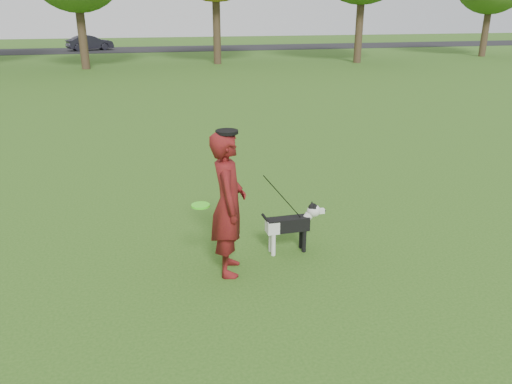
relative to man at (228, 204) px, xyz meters
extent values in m
plane|color=#285116|center=(0.59, 0.14, -0.96)|extent=(120.00, 120.00, 0.00)
cube|color=black|center=(0.59, 40.14, -0.95)|extent=(120.00, 7.00, 0.02)
imported|color=#5C0D17|center=(0.00, 0.00, 0.00)|extent=(0.58, 0.77, 1.92)
cube|color=black|center=(0.92, 0.34, -0.53)|extent=(0.61, 0.19, 0.20)
cube|color=white|center=(0.69, 0.34, -0.54)|extent=(0.17, 0.19, 0.18)
cylinder|color=white|center=(0.69, 0.28, -0.79)|extent=(0.06, 0.06, 0.33)
cylinder|color=white|center=(0.69, 0.41, -0.79)|extent=(0.06, 0.06, 0.33)
cylinder|color=black|center=(1.15, 0.28, -0.79)|extent=(0.06, 0.06, 0.33)
cylinder|color=black|center=(1.15, 0.41, -0.79)|extent=(0.06, 0.06, 0.33)
cylinder|color=white|center=(1.19, 0.34, -0.48)|extent=(0.20, 0.12, 0.21)
sphere|color=white|center=(1.30, 0.34, -0.36)|extent=(0.19, 0.19, 0.19)
sphere|color=black|center=(1.29, 0.34, -0.32)|extent=(0.14, 0.14, 0.14)
cube|color=white|center=(1.40, 0.34, -0.37)|extent=(0.12, 0.07, 0.07)
sphere|color=black|center=(1.47, 0.34, -0.37)|extent=(0.04, 0.04, 0.04)
cone|color=black|center=(1.29, 0.29, -0.26)|extent=(0.07, 0.07, 0.08)
cone|color=black|center=(1.29, 0.39, -0.26)|extent=(0.07, 0.07, 0.08)
cylinder|color=black|center=(0.63, 0.34, -0.46)|extent=(0.21, 0.04, 0.28)
cylinder|color=black|center=(1.13, 0.34, -0.47)|extent=(0.13, 0.13, 0.02)
imported|color=black|center=(-3.94, 40.14, -0.32)|extent=(3.96, 2.40, 1.23)
cylinder|color=#46FA1F|center=(-0.37, -0.13, 0.07)|extent=(0.23, 0.23, 0.02)
cylinder|color=black|center=(0.00, 0.00, 0.94)|extent=(0.28, 0.28, 0.04)
cylinder|color=#38281C|center=(-3.41, 25.64, 1.14)|extent=(0.48, 0.48, 4.20)
cylinder|color=#38281C|center=(4.59, 26.64, 1.56)|extent=(0.48, 0.48, 5.04)
cylinder|color=#38281C|center=(13.59, 25.14, 1.46)|extent=(0.48, 0.48, 4.83)
cylinder|color=#38281C|center=(24.59, 27.14, 1.04)|extent=(0.48, 0.48, 3.99)
camera|label=1|loc=(-1.12, -5.84, 2.35)|focal=35.00mm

